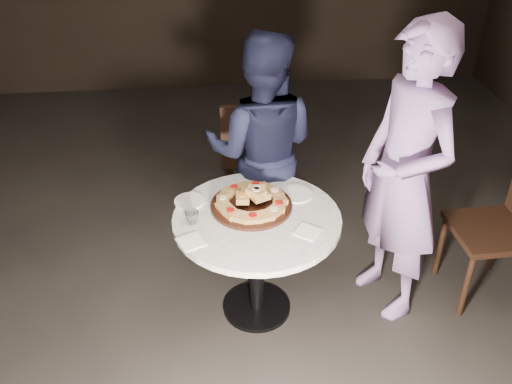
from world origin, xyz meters
TOP-DOWN VIEW (x-y plane):
  - floor at (0.00, 0.00)m, footprint 7.00×7.00m
  - table at (0.05, -0.07)m, footprint 1.12×1.12m
  - serving_board at (0.03, 0.03)m, footprint 0.53×0.53m
  - focaccia_pile at (0.03, 0.03)m, footprint 0.42×0.41m
  - plate_left at (-0.32, 0.11)m, footprint 0.22×0.22m
  - plate_right at (0.30, 0.12)m, footprint 0.22×0.22m
  - water_glass at (-0.31, -0.09)m, footprint 0.09×0.09m
  - napkin_near at (-0.32, -0.26)m, footprint 0.17×0.17m
  - napkin_far at (0.30, -0.24)m, footprint 0.17×0.17m
  - chair_far at (0.13, 0.97)m, footprint 0.49×0.51m
  - chair_right at (1.57, -0.04)m, footprint 0.48×0.46m
  - diner_navy at (0.14, 0.55)m, footprint 0.87×0.74m
  - diner_teal at (0.87, -0.04)m, footprint 0.62×0.76m

SIDE VIEW (x-z plane):
  - floor at x=0.00m, z-range 0.00..0.00m
  - chair_far at x=0.13m, z-range 0.07..1.02m
  - chair_right at x=1.57m, z-range 0.07..1.02m
  - table at x=0.05m, z-range 0.22..0.93m
  - napkin_far at x=0.30m, z-range 0.71..0.71m
  - napkin_near at x=-0.32m, z-range 0.71..0.71m
  - plate_left at x=-0.32m, z-range 0.71..0.72m
  - plate_right at x=0.30m, z-range 0.71..0.72m
  - serving_board at x=0.03m, z-range 0.71..0.73m
  - water_glass at x=-0.31m, z-range 0.71..0.78m
  - focaccia_pile at x=0.03m, z-range 0.70..0.81m
  - diner_navy at x=0.14m, z-range 0.00..1.56m
  - diner_teal at x=0.87m, z-range 0.00..1.78m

